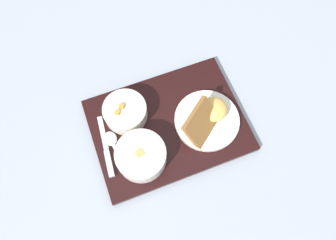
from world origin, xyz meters
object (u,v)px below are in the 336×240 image
(bowl_salad, at_px, (125,111))
(knife, at_px, (108,157))
(plate_main, at_px, (208,118))
(spoon, at_px, (113,145))
(bowl_soup, at_px, (141,156))

(bowl_salad, xyz_separation_m, knife, (-0.09, -0.09, -0.02))
(plate_main, xyz_separation_m, spoon, (-0.27, 0.04, -0.01))
(knife, distance_m, spoon, 0.04)
(bowl_salad, relative_size, spoon, 0.88)
(knife, bearing_deg, spoon, -36.45)
(bowl_soup, bearing_deg, plate_main, 6.66)
(plate_main, distance_m, knife, 0.29)
(bowl_soup, xyz_separation_m, spoon, (-0.06, 0.07, -0.03))
(knife, bearing_deg, bowl_salad, -35.31)
(bowl_salad, relative_size, knife, 0.68)
(plate_main, bearing_deg, bowl_soup, -173.34)
(bowl_salad, xyz_separation_m, spoon, (-0.06, -0.07, -0.02))
(bowl_soup, xyz_separation_m, plate_main, (0.21, 0.02, -0.01))
(bowl_soup, distance_m, knife, 0.09)
(spoon, bearing_deg, plate_main, -101.30)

